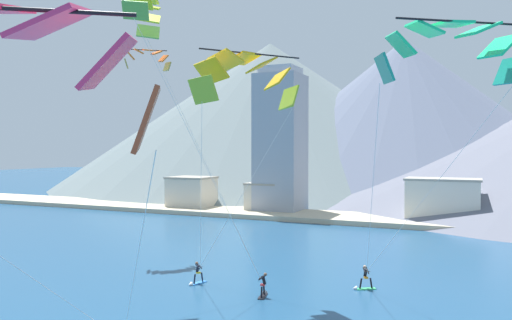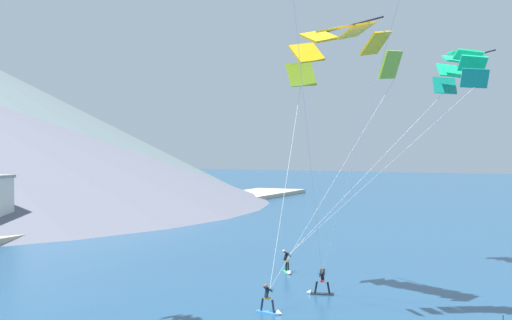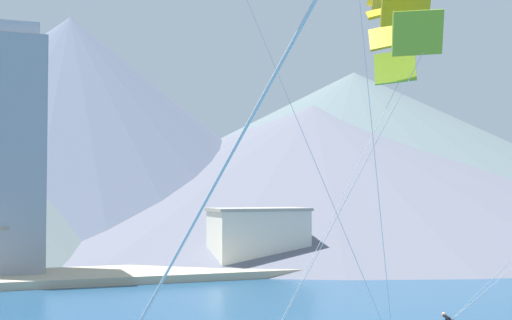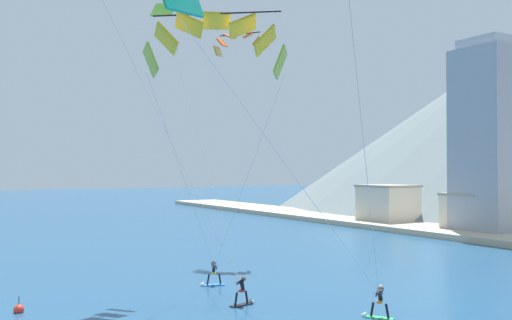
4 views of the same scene
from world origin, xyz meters
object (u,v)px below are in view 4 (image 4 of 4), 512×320
kitesurfer_near_lead (244,296)px  kitesurfer_near_trail (211,278)px  parafoil_kite_near_trail (216,39)px  race_marker_buoy (19,310)px  kitesurfer_mid_center (376,307)px  parafoil_kite_distant_high_outer (239,41)px

kitesurfer_near_lead → kitesurfer_near_trail: 5.99m
parafoil_kite_near_trail → race_marker_buoy: size_ratio=15.10×
race_marker_buoy → kitesurfer_near_lead: bearing=67.4°
kitesurfer_near_lead → kitesurfer_mid_center: (5.97, 4.57, 0.01)m
kitesurfer_mid_center → parafoil_kite_near_trail: bearing=-137.4°
parafoil_kite_distant_high_outer → race_marker_buoy: parafoil_kite_distant_high_outer is taller
kitesurfer_near_lead → parafoil_kite_distant_high_outer: size_ratio=0.44×
kitesurfer_near_lead → race_marker_buoy: size_ratio=1.75×
race_marker_buoy → kitesurfer_mid_center: bearing=56.1°
parafoil_kite_near_trail → race_marker_buoy: parafoil_kite_near_trail is taller
parafoil_kite_near_trail → parafoil_kite_distant_high_outer: parafoil_kite_distant_high_outer is taller
kitesurfer_mid_center → race_marker_buoy: kitesurfer_mid_center is taller
kitesurfer_near_lead → kitesurfer_mid_center: 7.52m
kitesurfer_near_trail → parafoil_kite_distant_high_outer: 22.75m
kitesurfer_near_trail → race_marker_buoy: size_ratio=1.75×
kitesurfer_mid_center → kitesurfer_near_trail: bearing=-162.2°
parafoil_kite_distant_high_outer → parafoil_kite_near_trail: bearing=-32.8°
kitesurfer_near_trail → parafoil_kite_distant_high_outer: bearing=142.8°
kitesurfer_mid_center → race_marker_buoy: size_ratio=1.75×
parafoil_kite_distant_high_outer → kitesurfer_near_lead: bearing=-27.7°
parafoil_kite_near_trail → parafoil_kite_distant_high_outer: 18.84m
race_marker_buoy → parafoil_kite_distant_high_outer: bearing=119.7°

